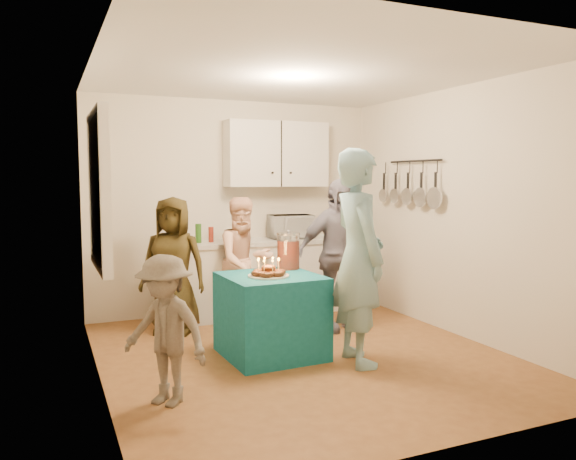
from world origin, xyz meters
name	(u,v)px	position (x,y,z in m)	size (l,w,h in m)	color
floor	(303,355)	(0.00, 0.00, 0.00)	(4.00, 4.00, 0.00)	brown
ceiling	(304,72)	(0.00, 0.00, 2.60)	(4.00, 4.00, 0.00)	white
back_wall	(235,207)	(0.00, 2.00, 1.30)	(3.60, 3.60, 0.00)	silver
left_wall	(97,223)	(-1.80, 0.00, 1.30)	(4.00, 4.00, 0.00)	silver
right_wall	(459,212)	(1.80, 0.00, 1.30)	(4.00, 4.00, 0.00)	silver
window_night	(96,191)	(-1.77, 0.30, 1.55)	(0.04, 1.00, 1.20)	black
counter	(259,279)	(0.20, 1.70, 0.43)	(2.20, 0.58, 0.86)	white
countertop	(259,242)	(0.20, 1.70, 0.89)	(2.24, 0.62, 0.05)	beige
upper_cabinet	(277,154)	(0.50, 1.85, 1.95)	(1.30, 0.30, 0.80)	white
pot_rack	(413,183)	(1.72, 0.70, 1.60)	(0.12, 1.00, 0.60)	black
microwave	(291,227)	(0.63, 1.70, 1.06)	(0.53, 0.36, 0.29)	white
party_table	(271,315)	(-0.27, 0.12, 0.38)	(0.85, 0.85, 0.76)	#116376
donut_cake	(269,267)	(-0.32, 0.05, 0.85)	(0.38, 0.38, 0.18)	#381C0C
punch_jar	(288,252)	(0.02, 0.39, 0.93)	(0.22, 0.22, 0.34)	#B1270E
man_birthday	(358,257)	(0.37, -0.38, 0.96)	(0.70, 0.46, 1.91)	#84B3C1
woman_back_left	(173,265)	(-0.93, 1.28, 0.73)	(0.71, 0.46, 1.46)	#524217
woman_back_center	(245,261)	(-0.12, 1.29, 0.72)	(0.70, 0.55, 1.44)	#FFA485
woman_back_right	(337,255)	(0.73, 0.68, 0.83)	(0.97, 0.40, 1.65)	black
child_near_left	(165,330)	(-1.40, -0.63, 0.55)	(0.71, 0.41, 1.11)	#574E45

